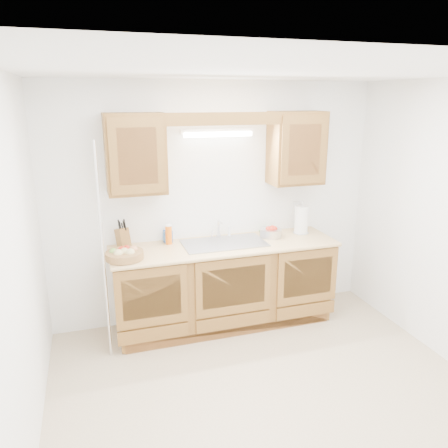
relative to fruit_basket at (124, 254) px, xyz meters
name	(u,v)px	position (x,y,z in m)	size (l,w,h in m)	color
room	(273,248)	(1.01, -1.06, 0.30)	(3.52, 3.50, 2.50)	#C7B290
base_cabinets	(224,285)	(1.01, 0.14, -0.51)	(2.20, 0.60, 0.86)	brown
countertop	(225,246)	(1.01, 0.13, -0.07)	(2.30, 0.63, 0.04)	#DFB775
upper_cabinet_left	(135,154)	(0.18, 0.28, 0.88)	(0.55, 0.33, 0.75)	brown
upper_cabinet_right	(296,148)	(1.84, 0.28, 0.88)	(0.55, 0.33, 0.75)	brown
valance	(225,119)	(1.01, 0.13, 1.19)	(2.20, 0.05, 0.12)	brown
fluorescent_fixture	(218,133)	(1.01, 0.36, 1.05)	(0.76, 0.08, 0.08)	white
sink	(224,250)	(1.01, 0.15, -0.12)	(0.84, 0.46, 0.36)	#9E9EA3
wire_shelf_pole	(103,255)	(-0.19, -0.12, 0.05)	(0.03, 0.03, 2.00)	silver
outlet_plate	(297,207)	(1.96, 0.44, 0.20)	(0.08, 0.01, 0.12)	white
fruit_basket	(124,254)	(0.00, 0.00, 0.00)	(0.46, 0.46, 0.11)	olive
knife_block	(123,238)	(0.02, 0.31, 0.06)	(0.16, 0.19, 0.30)	brown
orange_canister	(169,234)	(0.47, 0.31, 0.05)	(0.08, 0.08, 0.20)	orange
soap_bottle	(168,234)	(0.47, 0.36, 0.04)	(0.08, 0.08, 0.18)	#2257AA
sponge	(264,232)	(1.55, 0.38, -0.04)	(0.12, 0.08, 0.02)	#CC333F
paper_towel	(301,220)	(1.91, 0.23, 0.11)	(0.18, 0.18, 0.37)	silver
apple_bowl	(271,232)	(1.55, 0.21, 0.00)	(0.24, 0.24, 0.12)	silver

